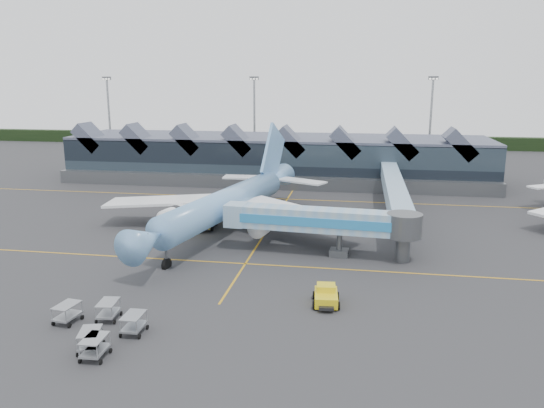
% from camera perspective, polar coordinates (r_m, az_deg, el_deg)
% --- Properties ---
extents(ground, '(260.00, 260.00, 0.00)m').
position_cam_1_polar(ground, '(71.07, -1.50, -4.32)').
color(ground, '#29292B').
rests_on(ground, ground).
extents(taxi_stripes, '(120.00, 60.00, 0.01)m').
position_cam_1_polar(taxi_stripes, '(80.51, -0.13, -2.22)').
color(taxi_stripes, gold).
rests_on(taxi_stripes, ground).
extents(tree_line_far, '(260.00, 4.00, 4.00)m').
position_cam_1_polar(tree_line_far, '(178.07, 5.34, 6.82)').
color(tree_line_far, black).
rests_on(tree_line_far, ground).
extents(terminal, '(90.00, 22.25, 12.52)m').
position_cam_1_polar(terminal, '(116.49, 0.51, 5.00)').
color(terminal, black).
rests_on(terminal, ground).
extents(light_masts, '(132.40, 42.56, 22.45)m').
position_cam_1_polar(light_masts, '(129.88, 13.20, 8.87)').
color(light_masts, '#94989C').
rests_on(light_masts, ground).
extents(main_airliner, '(39.31, 45.88, 14.84)m').
position_cam_1_polar(main_airliner, '(76.40, -4.53, 0.27)').
color(main_airliner, '#6C98DC').
rests_on(main_airliner, ground).
extents(jet_bridge, '(24.46, 5.51, 6.02)m').
position_cam_1_polar(jet_bridge, '(65.68, 6.46, -1.97)').
color(jet_bridge, '#80AED6').
rests_on(jet_bridge, ground).
extents(fuel_truck, '(3.16, 9.06, 3.01)m').
position_cam_1_polar(fuel_truck, '(80.16, -6.88, -1.14)').
color(fuel_truck, black).
rests_on(fuel_truck, ground).
extents(pushback_tug, '(2.86, 4.24, 1.80)m').
position_cam_1_polar(pushback_tug, '(52.64, 5.83, -9.84)').
color(pushback_tug, yellow).
rests_on(pushback_tug, ground).
extents(baggage_carts, '(8.62, 9.23, 1.73)m').
position_cam_1_polar(baggage_carts, '(48.55, -18.10, -12.29)').
color(baggage_carts, '#93979B').
rests_on(baggage_carts, ground).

